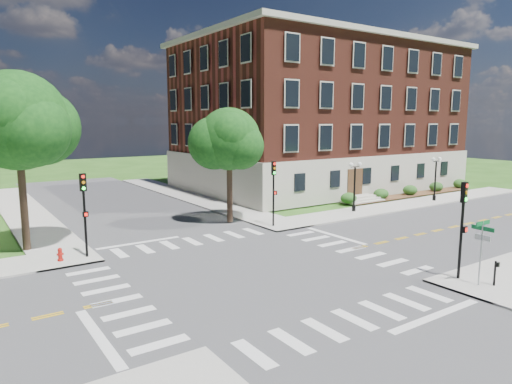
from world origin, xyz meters
TOP-DOWN VIEW (x-y plane):
  - ground at (0.00, 0.00)m, footprint 160.00×160.00m
  - road_ew at (0.00, 0.00)m, footprint 90.00×12.00m
  - road_ns at (0.00, 0.00)m, footprint 12.00×90.00m
  - sidewalk_ne at (15.38, 15.38)m, footprint 34.00×34.00m
  - crosswalk_east at (7.20, 0.00)m, footprint 2.20×10.20m
  - stop_bar_east at (8.80, 3.00)m, footprint 0.40×5.50m
  - main_building at (24.00, 21.99)m, footprint 30.60×22.40m
  - shrub_row at (27.00, 10.80)m, footprint 18.00×2.00m
  - tree_c at (-9.28, 10.73)m, footprint 5.77×5.77m
  - tree_d at (4.85, 10.48)m, footprint 4.71×4.71m
  - traffic_signal_se at (7.60, -6.89)m, footprint 0.35×0.40m
  - traffic_signal_ne at (6.80, 7.47)m, footprint 0.38×0.45m
  - traffic_signal_nw at (-6.65, 7.19)m, footprint 0.36×0.42m
  - twin_lamp_west at (15.85, 8.06)m, footprint 1.36×0.36m
  - twin_lamp_east at (26.37, 7.48)m, footprint 1.36×0.36m
  - street_sign_pole at (7.52, -7.96)m, footprint 1.10×1.10m
  - push_button_post at (8.05, -8.44)m, footprint 0.14×0.21m
  - fire_hydrant at (-8.09, 7.19)m, footprint 0.35×0.35m

SIDE VIEW (x-z plane):
  - ground at x=0.00m, z-range 0.00..0.00m
  - crosswalk_east at x=7.20m, z-range -0.01..0.01m
  - stop_bar_east at x=8.80m, z-range 0.00..0.00m
  - shrub_row at x=27.00m, z-range -0.65..0.65m
  - road_ew at x=0.00m, z-range 0.00..0.01m
  - road_ns at x=0.00m, z-range 0.00..0.01m
  - sidewalk_ne at x=15.38m, z-range 0.00..0.12m
  - fire_hydrant at x=-8.09m, z-range 0.09..0.84m
  - push_button_post at x=8.05m, z-range 0.20..1.40m
  - street_sign_pole at x=7.52m, z-range 0.76..3.86m
  - twin_lamp_west at x=15.85m, z-range 0.41..4.64m
  - twin_lamp_east at x=26.37m, z-range 0.41..4.64m
  - traffic_signal_se at x=7.60m, z-range 0.79..5.59m
  - traffic_signal_ne at x=6.80m, z-range 0.79..5.59m
  - traffic_signal_nw at x=-6.65m, z-range 0.79..5.59m
  - tree_d at x=4.85m, z-range 2.09..10.79m
  - tree_c at x=-9.28m, z-range 2.50..13.10m
  - main_building at x=24.00m, z-range 0.09..16.59m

